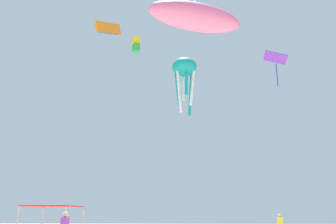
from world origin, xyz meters
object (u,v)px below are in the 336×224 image
(canopy_tent, at_px, (54,208))
(kite_parafoil_orange, at_px, (108,28))
(person_near_tent, at_px, (280,223))
(kite_inflatable_pink, at_px, (196,17))
(kite_octopus_teal, at_px, (185,70))
(kite_diamond_purple, at_px, (275,59))
(kite_box_yellow, at_px, (136,45))

(canopy_tent, distance_m, kite_parafoil_orange, 23.73)
(person_near_tent, relative_size, kite_inflatable_pink, 0.27)
(kite_octopus_teal, xyz_separation_m, kite_diamond_purple, (10.25, -5.15, -1.29))
(kite_inflatable_pink, bearing_deg, kite_diamond_purple, 38.55)
(kite_parafoil_orange, bearing_deg, person_near_tent, 101.85)
(kite_parafoil_orange, bearing_deg, kite_diamond_purple, 124.87)
(kite_octopus_teal, relative_size, kite_parafoil_orange, 1.98)
(kite_inflatable_pink, height_order, kite_parafoil_orange, kite_parafoil_orange)
(person_near_tent, relative_size, kite_parafoil_orange, 0.47)
(kite_diamond_purple, xyz_separation_m, kite_parafoil_orange, (-18.63, -1.83, 3.62))
(kite_box_yellow, bearing_deg, kite_diamond_purple, -125.26)
(canopy_tent, height_order, kite_parafoil_orange, kite_parafoil_orange)
(kite_box_yellow, height_order, kite_inflatable_pink, kite_box_yellow)
(canopy_tent, distance_m, person_near_tent, 17.31)
(kite_inflatable_pink, distance_m, kite_parafoil_orange, 19.08)
(kite_diamond_purple, bearing_deg, kite_parafoil_orange, 100.38)
(person_near_tent, relative_size, kite_box_yellow, 0.86)
(kite_octopus_teal, bearing_deg, kite_diamond_purple, 49.42)
(kite_inflatable_pink, relative_size, kite_parafoil_orange, 1.77)
(canopy_tent, relative_size, kite_diamond_purple, 0.89)
(kite_parafoil_orange, bearing_deg, kite_octopus_teal, 159.06)
(person_near_tent, height_order, kite_diamond_purple, kite_diamond_purple)
(canopy_tent, height_order, kite_octopus_teal, kite_octopus_teal)
(kite_box_yellow, xyz_separation_m, kite_diamond_purple, (16.69, -5.44, -5.25))
(person_near_tent, distance_m, kite_octopus_teal, 23.40)
(kite_octopus_teal, distance_m, kite_box_yellow, 7.57)
(kite_box_yellow, bearing_deg, kite_octopus_teal, -109.79)
(canopy_tent, distance_m, kite_box_yellow, 29.56)
(person_near_tent, bearing_deg, kite_diamond_purple, 105.33)
(canopy_tent, distance_m, kite_diamond_purple, 28.32)
(kite_box_yellow, bearing_deg, canopy_tent, 159.54)
(kite_parafoil_orange, bearing_deg, canopy_tent, 32.67)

